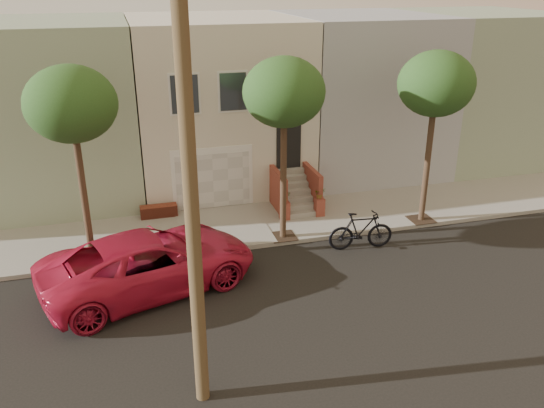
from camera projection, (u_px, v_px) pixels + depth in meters
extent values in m
plane|color=black|center=(288.00, 302.00, 16.03)|extent=(90.00, 90.00, 0.00)
cube|color=#9A968C|center=(246.00, 225.00, 20.75)|extent=(40.00, 3.70, 0.15)
cube|color=#B8B29D|center=(215.00, 99.00, 24.58)|extent=(7.00, 8.00, 7.00)
cube|color=gray|center=(53.00, 108.00, 22.89)|extent=(6.50, 8.00, 7.00)
cube|color=#9B9FA3|center=(356.00, 91.00, 26.27)|extent=(6.50, 8.00, 7.00)
cube|color=gray|center=(475.00, 84.00, 27.88)|extent=(6.50, 8.00, 7.00)
cube|color=silver|center=(213.00, 178.00, 21.68)|extent=(3.20, 0.12, 2.50)
cube|color=silver|center=(213.00, 181.00, 21.67)|extent=(2.90, 0.06, 2.20)
cube|color=#9A968C|center=(223.00, 226.00, 20.50)|extent=(3.20, 3.70, 0.02)
cube|color=brown|center=(159.00, 211.00, 21.25)|extent=(1.40, 0.45, 0.44)
cube|color=black|center=(289.00, 144.00, 21.97)|extent=(1.00, 0.06, 2.00)
cube|color=#3F4751|center=(185.00, 94.00, 20.13)|extent=(1.00, 0.06, 1.40)
cube|color=silver|center=(185.00, 94.00, 20.14)|extent=(1.15, 0.05, 1.55)
cube|color=#3F4751|center=(233.00, 92.00, 20.57)|extent=(1.00, 0.06, 1.40)
cube|color=silver|center=(233.00, 92.00, 20.59)|extent=(1.15, 0.05, 1.55)
cube|color=#3F4751|center=(279.00, 89.00, 21.02)|extent=(1.00, 0.06, 1.40)
cube|color=silver|center=(279.00, 89.00, 21.04)|extent=(1.15, 0.05, 1.55)
cube|color=#9A968C|center=(302.00, 214.00, 21.26)|extent=(1.20, 0.28, 0.20)
cube|color=#9A968C|center=(300.00, 207.00, 21.43)|extent=(1.20, 0.28, 0.20)
cube|color=#9A968C|center=(297.00, 199.00, 21.60)|extent=(1.20, 0.28, 0.20)
cube|color=#9A968C|center=(295.00, 192.00, 21.78)|extent=(1.20, 0.28, 0.20)
cube|color=#9A968C|center=(293.00, 185.00, 21.95)|extent=(1.20, 0.28, 0.20)
cube|color=#9A968C|center=(291.00, 178.00, 22.12)|extent=(1.20, 0.28, 0.20)
cube|color=#9A968C|center=(289.00, 171.00, 22.29)|extent=(1.20, 0.28, 0.20)
cube|color=brown|center=(278.00, 191.00, 21.56)|extent=(0.18, 1.96, 1.60)
cube|color=brown|center=(312.00, 188.00, 21.91)|extent=(0.18, 1.96, 1.60)
cube|color=brown|center=(285.00, 211.00, 20.95)|extent=(0.35, 0.35, 0.70)
imported|color=#1D4318|center=(285.00, 197.00, 20.73)|extent=(0.40, 0.35, 0.45)
cube|color=brown|center=(319.00, 207.00, 21.30)|extent=(0.35, 0.35, 0.70)
imported|color=#1D4318|center=(320.00, 193.00, 21.08)|extent=(0.41, 0.35, 0.45)
cube|color=#2D2116|center=(93.00, 260.00, 18.07)|extent=(0.90, 0.90, 0.02)
cylinder|color=#3A261A|center=(85.00, 201.00, 17.26)|extent=(0.22, 0.22, 4.20)
ellipsoid|color=#1D4318|center=(71.00, 104.00, 16.09)|extent=(2.70, 2.57, 2.29)
cube|color=#2D2116|center=(283.00, 236.00, 19.68)|extent=(0.90, 0.90, 0.02)
cylinder|color=#3A261A|center=(283.00, 181.00, 18.88)|extent=(0.22, 0.22, 4.20)
ellipsoid|color=#1D4318|center=(284.00, 92.00, 17.70)|extent=(2.70, 2.57, 2.29)
cube|color=#2D2116|center=(421.00, 219.00, 21.05)|extent=(0.90, 0.90, 0.02)
cylinder|color=#3A261A|center=(427.00, 167.00, 20.24)|extent=(0.22, 0.22, 4.20)
ellipsoid|color=#1D4318|center=(436.00, 84.00, 19.07)|extent=(2.70, 2.57, 2.29)
cylinder|color=#483521|center=(191.00, 190.00, 10.51)|extent=(0.30, 0.30, 10.00)
imported|color=#B71837|center=(150.00, 262.00, 16.40)|extent=(6.97, 4.68, 1.78)
imported|color=black|center=(361.00, 231.00, 18.90)|extent=(2.32, 0.86, 1.36)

